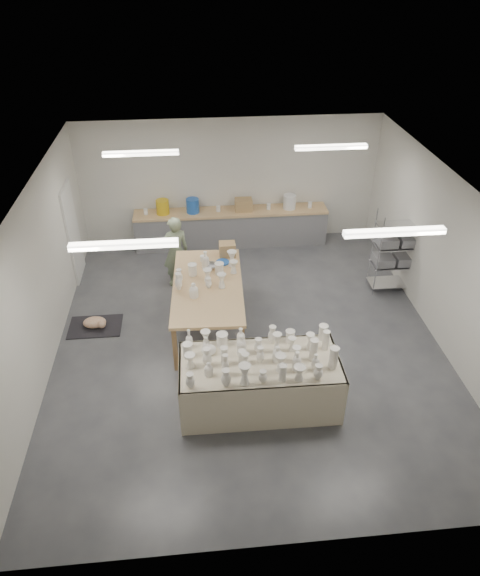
{
  "coord_description": "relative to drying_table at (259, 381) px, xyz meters",
  "views": [
    {
      "loc": [
        -0.87,
        -7.42,
        6.16
      ],
      "look_at": [
        -0.13,
        0.16,
        1.05
      ],
      "focal_mm": 32.0,
      "sensor_mm": 36.0,
      "label": 1
    }
  ],
  "objects": [
    {
      "name": "wire_shelf",
      "position": [
        3.2,
        3.02,
        0.44
      ],
      "size": [
        0.88,
        0.48,
        1.8
      ],
      "color": "silver",
      "rests_on": "ground"
    },
    {
      "name": "red_stool",
      "position": [
        -1.3,
        3.92,
        -0.16
      ],
      "size": [
        0.43,
        0.43,
        0.35
      ],
      "rotation": [
        0.0,
        0.0,
        -0.15
      ],
      "color": "#AB2618",
      "rests_on": "ground"
    },
    {
      "name": "potter",
      "position": [
        -1.3,
        3.65,
        0.32
      ],
      "size": [
        0.67,
        0.53,
        1.59
      ],
      "primitive_type": "imported",
      "rotation": [
        0.0,
        0.0,
        3.44
      ],
      "color": "gray",
      "rests_on": "ground"
    },
    {
      "name": "room",
      "position": [
        -0.1,
        1.71,
        1.58
      ],
      "size": [
        8.0,
        8.02,
        3.0
      ],
      "color": "#424449",
      "rests_on": "ground"
    },
    {
      "name": "back_counter",
      "position": [
        -0.01,
        5.3,
        0.01
      ],
      "size": [
        4.6,
        0.6,
        1.24
      ],
      "color": "tan",
      "rests_on": "ground"
    },
    {
      "name": "rug",
      "position": [
        -2.9,
        2.26,
        -0.47
      ],
      "size": [
        1.0,
        0.7,
        0.02
      ],
      "primitive_type": "cube",
      "color": "black",
      "rests_on": "ground"
    },
    {
      "name": "drying_table",
      "position": [
        0.0,
        0.0,
        0.0
      ],
      "size": [
        2.49,
        1.2,
        1.25
      ],
      "rotation": [
        0.0,
        0.0,
        -0.01
      ],
      "color": "olive",
      "rests_on": "ground"
    },
    {
      "name": "work_table",
      "position": [
        -0.66,
        2.23,
        0.47
      ],
      "size": [
        1.39,
        2.6,
        1.31
      ],
      "rotation": [
        0.0,
        0.0,
        -0.04
      ],
      "color": "tan",
      "rests_on": "ground"
    },
    {
      "name": "cat",
      "position": [
        -2.88,
        2.25,
        -0.36
      ],
      "size": [
        0.52,
        0.46,
        0.19
      ],
      "rotation": [
        0.0,
        0.0,
        -0.43
      ],
      "color": "white",
      "rests_on": "rug"
    }
  ]
}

